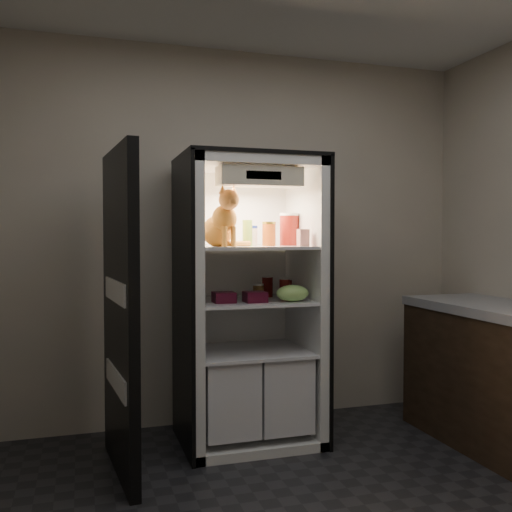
# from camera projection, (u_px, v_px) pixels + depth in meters

# --- Properties ---
(room_shell) EXTENTS (3.60, 3.60, 3.60)m
(room_shell) POSITION_uv_depth(u_px,v_px,m) (338.00, 174.00, 2.44)
(room_shell) COLOR white
(room_shell) RESTS_ON floor
(refrigerator) EXTENTS (0.90, 0.72, 1.88)m
(refrigerator) POSITION_uv_depth(u_px,v_px,m) (247.00, 321.00, 3.79)
(refrigerator) COLOR white
(refrigerator) RESTS_ON floor
(fridge_door) EXTENTS (0.14, 0.87, 1.85)m
(fridge_door) POSITION_uv_depth(u_px,v_px,m) (120.00, 314.00, 3.23)
(fridge_door) COLOR black
(fridge_door) RESTS_ON floor
(tabby_cat) EXTENTS (0.34, 0.38, 0.38)m
(tabby_cat) POSITION_uv_depth(u_px,v_px,m) (221.00, 224.00, 3.57)
(tabby_cat) COLOR #C16D18
(tabby_cat) RESTS_ON refrigerator
(parmesan_shaker) EXTENTS (0.07, 0.07, 0.17)m
(parmesan_shaker) POSITION_uv_depth(u_px,v_px,m) (247.00, 233.00, 3.74)
(parmesan_shaker) COLOR #258B2B
(parmesan_shaker) RESTS_ON refrigerator
(mayo_tub) EXTENTS (0.10, 0.10, 0.14)m
(mayo_tub) POSITION_uv_depth(u_px,v_px,m) (250.00, 236.00, 3.84)
(mayo_tub) COLOR white
(mayo_tub) RESTS_ON refrigerator
(salsa_jar) EXTENTS (0.09, 0.09, 0.16)m
(salsa_jar) POSITION_uv_depth(u_px,v_px,m) (269.00, 234.00, 3.76)
(salsa_jar) COLOR maroon
(salsa_jar) RESTS_ON refrigerator
(pepper_jar) EXTENTS (0.13, 0.13, 0.22)m
(pepper_jar) POSITION_uv_depth(u_px,v_px,m) (289.00, 229.00, 3.88)
(pepper_jar) COLOR maroon
(pepper_jar) RESTS_ON refrigerator
(cream_carton) EXTENTS (0.06, 0.06, 0.11)m
(cream_carton) POSITION_uv_depth(u_px,v_px,m) (303.00, 238.00, 3.62)
(cream_carton) COLOR beige
(cream_carton) RESTS_ON refrigerator
(soda_can_a) EXTENTS (0.08, 0.08, 0.14)m
(soda_can_a) POSITION_uv_depth(u_px,v_px,m) (267.00, 287.00, 3.89)
(soda_can_a) COLOR black
(soda_can_a) RESTS_ON refrigerator
(soda_can_b) EXTENTS (0.07, 0.07, 0.12)m
(soda_can_b) POSITION_uv_depth(u_px,v_px,m) (287.00, 288.00, 3.87)
(soda_can_b) COLOR black
(soda_can_b) RESTS_ON refrigerator
(soda_can_c) EXTENTS (0.07, 0.07, 0.13)m
(soda_can_c) POSITION_uv_depth(u_px,v_px,m) (285.00, 289.00, 3.77)
(soda_can_c) COLOR black
(soda_can_c) RESTS_ON refrigerator
(condiment_jar) EXTENTS (0.07, 0.07, 0.10)m
(condiment_jar) POSITION_uv_depth(u_px,v_px,m) (258.00, 291.00, 3.77)
(condiment_jar) COLOR brown
(condiment_jar) RESTS_ON refrigerator
(grape_bag) EXTENTS (0.21, 0.15, 0.11)m
(grape_bag) POSITION_uv_depth(u_px,v_px,m) (292.00, 293.00, 3.61)
(grape_bag) COLOR #76A94F
(grape_bag) RESTS_ON refrigerator
(berry_box_left) EXTENTS (0.13, 0.13, 0.07)m
(berry_box_left) POSITION_uv_depth(u_px,v_px,m) (224.00, 297.00, 3.55)
(berry_box_left) COLOR #4E0D21
(berry_box_left) RESTS_ON refrigerator
(berry_box_right) EXTENTS (0.13, 0.13, 0.07)m
(berry_box_right) POSITION_uv_depth(u_px,v_px,m) (255.00, 297.00, 3.58)
(berry_box_right) COLOR #4E0D21
(berry_box_right) RESTS_ON refrigerator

